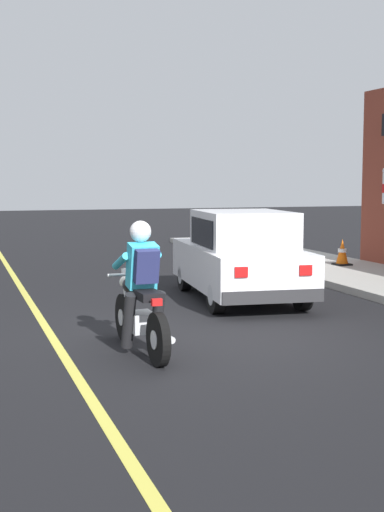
# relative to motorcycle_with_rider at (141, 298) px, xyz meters

# --- Properties ---
(ground_plane) EXTENTS (80.00, 80.00, 0.00)m
(ground_plane) POSITION_rel_motorcycle_with_rider_xyz_m (0.88, 0.51, -0.68)
(ground_plane) COLOR black
(lane_stripe) EXTENTS (0.12, 19.80, 0.01)m
(lane_stripe) POSITION_rel_motorcycle_with_rider_xyz_m (-0.92, 3.51, -0.67)
(lane_stripe) COLOR #D1C64C
(lane_stripe) RESTS_ON ground
(motorcycle_with_rider) EXTENTS (0.56, 2.02, 1.62)m
(motorcycle_with_rider) POSITION_rel_motorcycle_with_rider_xyz_m (0.00, 0.00, 0.00)
(motorcycle_with_rider) COLOR black
(motorcycle_with_rider) RESTS_ON ground
(car_hatchback) EXTENTS (2.02, 3.93, 1.57)m
(car_hatchback) POSITION_rel_motorcycle_with_rider_xyz_m (2.59, 3.14, 0.09)
(car_hatchback) COLOR black
(car_hatchback) RESTS_ON ground
(traffic_cone) EXTENTS (0.36, 0.36, 0.60)m
(traffic_cone) POSITION_rel_motorcycle_with_rider_xyz_m (6.33, 6.05, -0.25)
(traffic_cone) COLOR black
(traffic_cone) RESTS_ON sidewalk_curb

